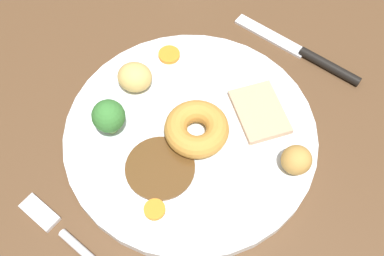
{
  "coord_description": "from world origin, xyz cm",
  "views": [
    {
      "loc": [
        -18.55,
        -17.23,
        50.79
      ],
      "look_at": [
        1.16,
        -0.23,
        6.0
      ],
      "focal_mm": 42.57,
      "sensor_mm": 36.0,
      "label": 1
    }
  ],
  "objects_px": {
    "roast_potato_left": "(135,77)",
    "meat_slice_main": "(260,112)",
    "carrot_coin_back": "(169,55)",
    "knife": "(307,55)",
    "dinner_plate": "(192,135)",
    "roast_potato_right": "(296,160)",
    "broccoli_floret": "(109,116)",
    "carrot_coin_front": "(155,210)",
    "fork": "(71,240)",
    "yorkshire_pudding": "(197,129)"
  },
  "relations": [
    {
      "from": "meat_slice_main",
      "to": "broccoli_floret",
      "type": "distance_m",
      "value": 0.18
    },
    {
      "from": "carrot_coin_front",
      "to": "dinner_plate",
      "type": "bearing_deg",
      "value": 18.27
    },
    {
      "from": "carrot_coin_front",
      "to": "carrot_coin_back",
      "type": "xyz_separation_m",
      "value": [
        0.16,
        0.13,
        0.0
      ]
    },
    {
      "from": "roast_potato_left",
      "to": "carrot_coin_front",
      "type": "bearing_deg",
      "value": -128.89
    },
    {
      "from": "carrot_coin_front",
      "to": "broccoli_floret",
      "type": "bearing_deg",
      "value": 69.18
    },
    {
      "from": "meat_slice_main",
      "to": "knife",
      "type": "bearing_deg",
      "value": 4.53
    },
    {
      "from": "meat_slice_main",
      "to": "roast_potato_left",
      "type": "bearing_deg",
      "value": 115.26
    },
    {
      "from": "dinner_plate",
      "to": "carrot_coin_back",
      "type": "bearing_deg",
      "value": 55.35
    },
    {
      "from": "meat_slice_main",
      "to": "knife",
      "type": "height_order",
      "value": "meat_slice_main"
    },
    {
      "from": "dinner_plate",
      "to": "fork",
      "type": "bearing_deg",
      "value": 175.14
    },
    {
      "from": "fork",
      "to": "carrot_coin_back",
      "type": "bearing_deg",
      "value": -73.4
    },
    {
      "from": "roast_potato_left",
      "to": "knife",
      "type": "bearing_deg",
      "value": -34.94
    },
    {
      "from": "carrot_coin_back",
      "to": "fork",
      "type": "distance_m",
      "value": 0.26
    },
    {
      "from": "dinner_plate",
      "to": "knife",
      "type": "distance_m",
      "value": 0.19
    },
    {
      "from": "carrot_coin_back",
      "to": "knife",
      "type": "distance_m",
      "value": 0.18
    },
    {
      "from": "broccoli_floret",
      "to": "fork",
      "type": "distance_m",
      "value": 0.14
    },
    {
      "from": "knife",
      "to": "meat_slice_main",
      "type": "bearing_deg",
      "value": 91.16
    },
    {
      "from": "meat_slice_main",
      "to": "yorkshire_pudding",
      "type": "height_order",
      "value": "yorkshire_pudding"
    },
    {
      "from": "roast_potato_right",
      "to": "carrot_coin_front",
      "type": "relative_size",
      "value": 1.48
    },
    {
      "from": "carrot_coin_front",
      "to": "carrot_coin_back",
      "type": "bearing_deg",
      "value": 38.02
    },
    {
      "from": "yorkshire_pudding",
      "to": "dinner_plate",
      "type": "bearing_deg",
      "value": 101.93
    },
    {
      "from": "yorkshire_pudding",
      "to": "broccoli_floret",
      "type": "relative_size",
      "value": 1.51
    },
    {
      "from": "roast_potato_left",
      "to": "roast_potato_right",
      "type": "bearing_deg",
      "value": -80.45
    },
    {
      "from": "broccoli_floret",
      "to": "roast_potato_right",
      "type": "bearing_deg",
      "value": -62.1
    },
    {
      "from": "carrot_coin_front",
      "to": "broccoli_floret",
      "type": "relative_size",
      "value": 0.47
    },
    {
      "from": "roast_potato_left",
      "to": "broccoli_floret",
      "type": "distance_m",
      "value": 0.07
    },
    {
      "from": "roast_potato_left",
      "to": "carrot_coin_front",
      "type": "distance_m",
      "value": 0.16
    },
    {
      "from": "roast_potato_right",
      "to": "knife",
      "type": "relative_size",
      "value": 0.18
    },
    {
      "from": "meat_slice_main",
      "to": "dinner_plate",
      "type": "bearing_deg",
      "value": 148.57
    },
    {
      "from": "roast_potato_right",
      "to": "broccoli_floret",
      "type": "bearing_deg",
      "value": 117.9
    },
    {
      "from": "dinner_plate",
      "to": "roast_potato_left",
      "type": "distance_m",
      "value": 0.1
    },
    {
      "from": "meat_slice_main",
      "to": "carrot_coin_back",
      "type": "distance_m",
      "value": 0.14
    },
    {
      "from": "roast_potato_left",
      "to": "meat_slice_main",
      "type": "bearing_deg",
      "value": -64.74
    },
    {
      "from": "carrot_coin_front",
      "to": "fork",
      "type": "bearing_deg",
      "value": 149.13
    },
    {
      "from": "dinner_plate",
      "to": "knife",
      "type": "relative_size",
      "value": 1.59
    },
    {
      "from": "meat_slice_main",
      "to": "carrot_coin_front",
      "type": "distance_m",
      "value": 0.17
    },
    {
      "from": "meat_slice_main",
      "to": "fork",
      "type": "distance_m",
      "value": 0.26
    },
    {
      "from": "roast_potato_left",
      "to": "carrot_coin_front",
      "type": "relative_size",
      "value": 1.83
    },
    {
      "from": "fork",
      "to": "knife",
      "type": "xyz_separation_m",
      "value": [
        0.37,
        -0.05,
        0.0
      ]
    },
    {
      "from": "roast_potato_left",
      "to": "carrot_coin_back",
      "type": "distance_m",
      "value": 0.06
    },
    {
      "from": "meat_slice_main",
      "to": "carrot_coin_front",
      "type": "height_order",
      "value": "meat_slice_main"
    },
    {
      "from": "dinner_plate",
      "to": "roast_potato_right",
      "type": "distance_m",
      "value": 0.12
    },
    {
      "from": "yorkshire_pudding",
      "to": "knife",
      "type": "relative_size",
      "value": 0.4
    },
    {
      "from": "roast_potato_left",
      "to": "broccoli_floret",
      "type": "height_order",
      "value": "broccoli_floret"
    },
    {
      "from": "meat_slice_main",
      "to": "carrot_coin_back",
      "type": "relative_size",
      "value": 2.68
    },
    {
      "from": "meat_slice_main",
      "to": "knife",
      "type": "distance_m",
      "value": 0.12
    },
    {
      "from": "carrot_coin_back",
      "to": "yorkshire_pudding",
      "type": "bearing_deg",
      "value": -122.59
    },
    {
      "from": "roast_potato_right",
      "to": "broccoli_floret",
      "type": "xyz_separation_m",
      "value": [
        -0.1,
        0.19,
        0.01
      ]
    },
    {
      "from": "meat_slice_main",
      "to": "fork",
      "type": "bearing_deg",
      "value": 166.67
    },
    {
      "from": "carrot_coin_back",
      "to": "fork",
      "type": "bearing_deg",
      "value": -161.58
    }
  ]
}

